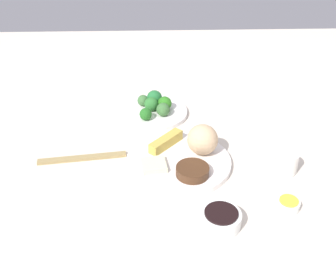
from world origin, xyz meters
name	(u,v)px	position (x,y,z in m)	size (l,w,h in m)	color
tabletop	(172,162)	(0.00, 0.00, 0.01)	(2.20, 2.20, 0.02)	beige
main_plate	(178,162)	(-0.02, 0.03, 0.03)	(0.28, 0.28, 0.02)	white
rice_scoop	(203,140)	(-0.08, -0.01, 0.08)	(0.08, 0.08, 0.08)	#D2AE82
spring_roll	(166,142)	(0.02, -0.04, 0.05)	(0.12, 0.03, 0.03)	gold
crab_rangoon_wonton	(154,165)	(0.05, 0.06, 0.04)	(0.06, 0.06, 0.01)	beige
stir_fry_heap	(192,171)	(-0.05, 0.09, 0.05)	(0.08, 0.08, 0.02)	#472B18
broccoli_plate	(151,112)	(0.06, -0.25, 0.03)	(0.23, 0.23, 0.01)	white
broccoli_floret_0	(154,98)	(0.05, -0.29, 0.06)	(0.05, 0.05, 0.05)	#236933
broccoli_floret_1	(163,109)	(0.02, -0.22, 0.06)	(0.04, 0.04, 0.04)	#3B6B35
broccoli_floret_2	(151,104)	(0.06, -0.25, 0.06)	(0.05, 0.05, 0.05)	#2C6E2E
broccoli_floret_3	(146,114)	(0.07, -0.19, 0.05)	(0.04, 0.04, 0.04)	#226320
broccoli_floret_5	(165,103)	(0.01, -0.25, 0.06)	(0.05, 0.05, 0.05)	#2C751E
broccoli_floret_6	(143,100)	(0.08, -0.28, 0.05)	(0.04, 0.04, 0.04)	#3C6937
soy_sauce_bowl	(221,219)	(-0.10, 0.25, 0.04)	(0.09, 0.09, 0.03)	white
soy_sauce_bowl_liquid	(221,213)	(-0.10, 0.25, 0.06)	(0.07, 0.07, 0.00)	black
sauce_ramekin_hot_mustard	(288,205)	(-0.26, 0.21, 0.03)	(0.05, 0.05, 0.02)	white
sauce_ramekin_hot_mustard_liquid	(289,201)	(-0.26, 0.21, 0.04)	(0.04, 0.04, 0.00)	yellow
teacup	(287,162)	(-0.29, 0.06, 0.05)	(0.06, 0.06, 0.06)	silver
chopsticks_pair	(82,158)	(0.24, -0.01, 0.02)	(0.24, 0.02, 0.01)	#9B8351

